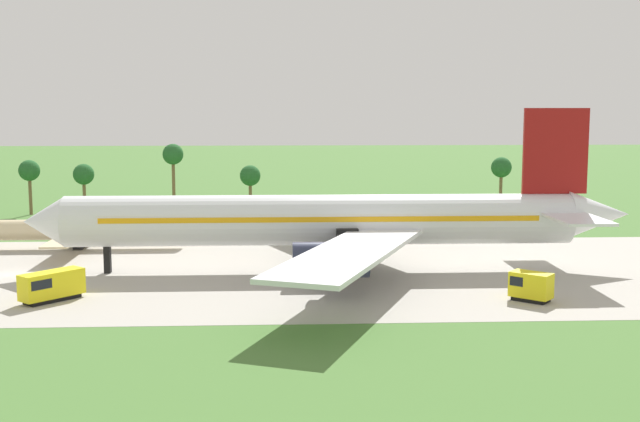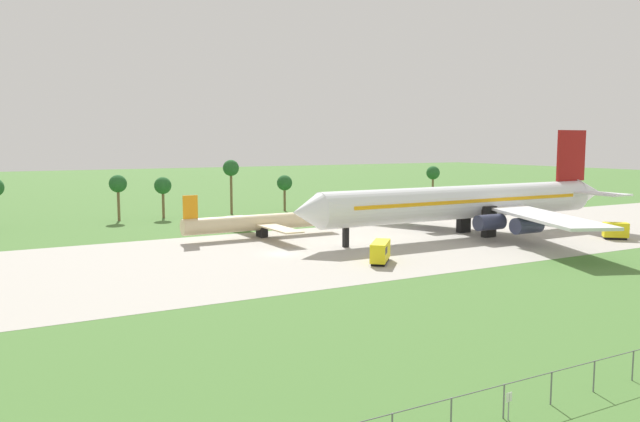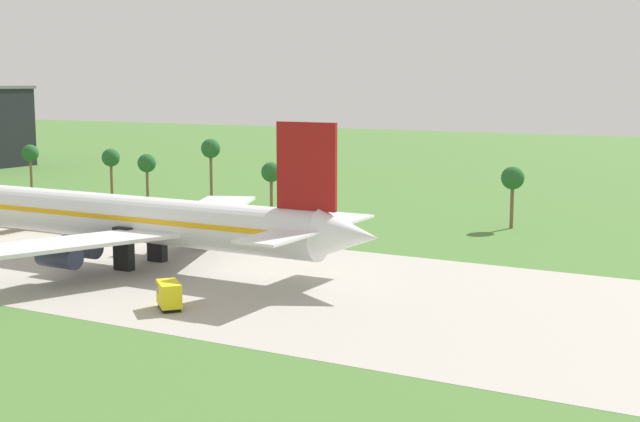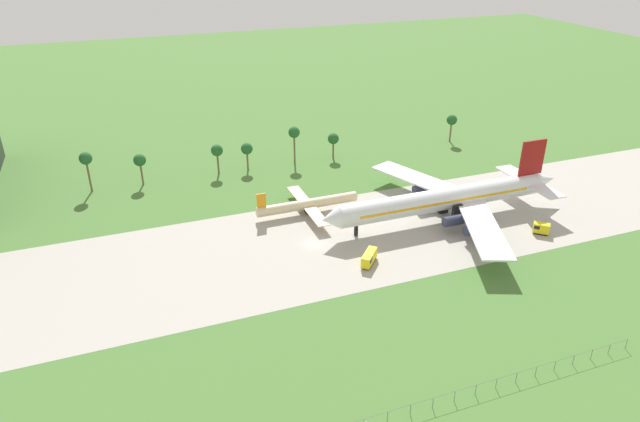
{
  "view_description": "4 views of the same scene",
  "coord_description": "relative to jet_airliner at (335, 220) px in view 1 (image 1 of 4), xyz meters",
  "views": [
    {
      "loc": [
        30.72,
        -88.64,
        18.46
      ],
      "look_at": [
        35.01,
        0.46,
        6.86
      ],
      "focal_mm": 45.0,
      "sensor_mm": 36.0,
      "label": 1
    },
    {
      "loc": [
        -38.44,
        -80.27,
        16.14
      ],
      "look_at": [
        6.68,
        0.46,
        5.86
      ],
      "focal_mm": 35.0,
      "sensor_mm": 36.0,
      "label": 2
    },
    {
      "loc": [
        110.26,
        -83.5,
        22.77
      ],
      "look_at": [
        63.35,
        0.46,
        8.7
      ],
      "focal_mm": 50.0,
      "sensor_mm": 36.0,
      "label": 3
    },
    {
      "loc": [
        -40.23,
        -111.09,
        68.97
      ],
      "look_at": [
        3.46,
        5.0,
        6.0
      ],
      "focal_mm": 32.0,
      "sensor_mm": 36.0,
      "label": 4
    }
  ],
  "objects": [
    {
      "name": "ground_plane",
      "position": [
        -36.7,
        -0.46,
        -5.79
      ],
      "size": [
        600.0,
        600.0,
        0.0
      ],
      "primitive_type": "plane",
      "color": "#477233"
    },
    {
      "name": "baggage_tug",
      "position": [
        -28.11,
        -13.05,
        -4.25
      ],
      "size": [
        5.62,
        5.92,
        2.88
      ],
      "color": "black",
      "rests_on": "ground_plane"
    },
    {
      "name": "palm_tree_row",
      "position": [
        -35.86,
        50.24,
        2.2
      ],
      "size": [
        122.35,
        3.6,
        12.17
      ],
      "color": "brown",
      "rests_on": "ground_plane"
    },
    {
      "name": "jet_airliner",
      "position": [
        0.0,
        0.0,
        0.0
      ],
      "size": [
        68.31,
        60.33,
        18.35
      ],
      "color": "white",
      "rests_on": "ground_plane"
    },
    {
      "name": "taxiway_strip",
      "position": [
        -36.7,
        -0.46,
        -5.78
      ],
      "size": [
        320.0,
        44.0,
        0.02
      ],
      "color": "#A8A399",
      "rests_on": "ground_plane"
    },
    {
      "name": "regional_aircraft",
      "position": [
        -32.65,
        15.81,
        -3.27
      ],
      "size": [
        27.69,
        24.93,
        7.67
      ],
      "color": "beige",
      "rests_on": "ground_plane"
    },
    {
      "name": "fuel_truck",
      "position": [
        17.69,
        -15.17,
        -4.29
      ],
      "size": [
        4.19,
        4.04,
        2.8
      ],
      "color": "black",
      "rests_on": "ground_plane"
    }
  ]
}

